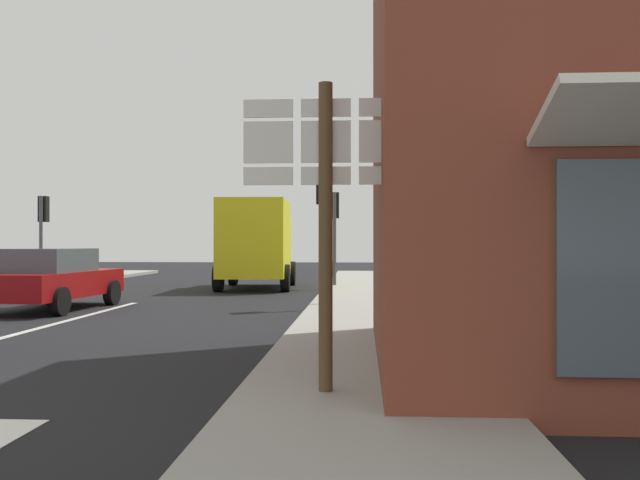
# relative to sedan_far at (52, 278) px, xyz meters

# --- Properties ---
(ground_plane) EXTENTS (80.00, 80.00, 0.00)m
(ground_plane) POSITION_rel_sedan_far_xyz_m (1.36, -0.06, -0.76)
(ground_plane) COLOR black
(sidewalk_right) EXTENTS (2.64, 44.00, 0.14)m
(sidewalk_right) POSITION_rel_sedan_far_xyz_m (7.47, -2.06, -0.69)
(sidewalk_right) COLOR gray
(sidewalk_right) RESTS_ON ground
(lane_centre_stripe) EXTENTS (0.16, 12.00, 0.01)m
(lane_centre_stripe) POSITION_rel_sedan_far_xyz_m (1.36, -4.06, -0.75)
(lane_centre_stripe) COLOR silver
(lane_centre_stripe) RESTS_ON ground
(sedan_far) EXTENTS (2.17, 4.30, 1.47)m
(sedan_far) POSITION_rel_sedan_far_xyz_m (0.00, 0.00, 0.00)
(sedan_far) COLOR maroon
(sedan_far) RESTS_ON ground
(delivery_truck) EXTENTS (2.66, 5.09, 3.05)m
(delivery_truck) POSITION_rel_sedan_far_xyz_m (3.73, 7.79, 0.89)
(delivery_truck) COLOR yellow
(delivery_truck) RESTS_ON ground
(route_sign_post) EXTENTS (1.66, 0.14, 3.20)m
(route_sign_post) POSITION_rel_sedan_far_xyz_m (7.05, -9.17, 1.24)
(route_sign_post) COLOR brown
(route_sign_post) RESTS_ON ground
(traffic_light_near_right) EXTENTS (0.30, 0.49, 3.44)m
(traffic_light_near_right) POSITION_rel_sedan_far_xyz_m (6.45, 0.61, 1.79)
(traffic_light_near_right) COLOR #47474C
(traffic_light_near_right) RESTS_ON ground
(traffic_light_far_left) EXTENTS (0.30, 0.49, 3.24)m
(traffic_light_far_left) POSITION_rel_sedan_far_xyz_m (-3.73, 7.35, 1.63)
(traffic_light_far_left) COLOR #47474C
(traffic_light_far_left) RESTS_ON ground
(traffic_light_far_right) EXTENTS (0.30, 0.49, 3.36)m
(traffic_light_far_right) POSITION_rel_sedan_far_xyz_m (6.45, 7.96, 1.73)
(traffic_light_far_right) COLOR #47474C
(traffic_light_far_right) RESTS_ON ground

